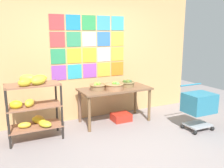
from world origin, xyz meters
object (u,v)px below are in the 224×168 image
object	(u,v)px
fruit_basket_left	(127,83)
shopping_cart	(199,104)
fruit_basket_back_right	(114,86)
display_table	(115,92)
produce_crate_under_table	(121,117)
banana_shelf_unit	(34,102)
fruit_basket_centre	(98,87)

from	to	relation	value
fruit_basket_left	shopping_cart	world-z (taller)	fruit_basket_left
fruit_basket_left	fruit_basket_back_right	world-z (taller)	fruit_basket_back_right
display_table	shopping_cart	distance (m)	1.66
fruit_basket_back_right	produce_crate_under_table	bearing A→B (deg)	25.72
produce_crate_under_table	shopping_cart	xyz separation A→B (m)	(1.11, -1.07, 0.42)
fruit_basket_back_right	fruit_basket_left	bearing A→B (deg)	19.10
banana_shelf_unit	produce_crate_under_table	world-z (taller)	banana_shelf_unit
display_table	produce_crate_under_table	distance (m)	0.57
fruit_basket_left	fruit_basket_back_right	size ratio (longest dim) A/B	0.81
produce_crate_under_table	shopping_cart	world-z (taller)	shopping_cart
display_table	fruit_basket_back_right	bearing A→B (deg)	-122.16
fruit_basket_back_right	banana_shelf_unit	bearing A→B (deg)	-178.60
fruit_basket_centre	shopping_cart	size ratio (longest dim) A/B	0.38
fruit_basket_left	shopping_cart	size ratio (longest dim) A/B	0.36
shopping_cart	display_table	bearing A→B (deg)	142.52
banana_shelf_unit	fruit_basket_centre	bearing A→B (deg)	7.80
fruit_basket_centre	shopping_cart	distance (m)	1.98
fruit_basket_centre	fruit_basket_back_right	distance (m)	0.32
fruit_basket_centre	produce_crate_under_table	world-z (taller)	fruit_basket_centre
shopping_cart	banana_shelf_unit	bearing A→B (deg)	166.10
fruit_basket_centre	shopping_cart	xyz separation A→B (m)	(1.62, -1.09, -0.29)
fruit_basket_centre	display_table	bearing A→B (deg)	0.11
banana_shelf_unit	fruit_basket_back_right	size ratio (longest dim) A/B	2.96
fruit_basket_left	fruit_basket_centre	bearing A→B (deg)	179.78
fruit_basket_back_right	shopping_cart	bearing A→B (deg)	-35.81
fruit_basket_left	fruit_basket_centre	xyz separation A→B (m)	(-0.67, 0.00, -0.00)
fruit_basket_back_right	display_table	bearing A→B (deg)	57.84
banana_shelf_unit	fruit_basket_left	world-z (taller)	banana_shelf_unit
fruit_basket_centre	produce_crate_under_table	size ratio (longest dim) A/B	0.86
fruit_basket_left	shopping_cart	bearing A→B (deg)	-48.95
fruit_basket_back_right	produce_crate_under_table	size ratio (longest dim) A/B	1.01
display_table	fruit_basket_left	distance (m)	0.34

